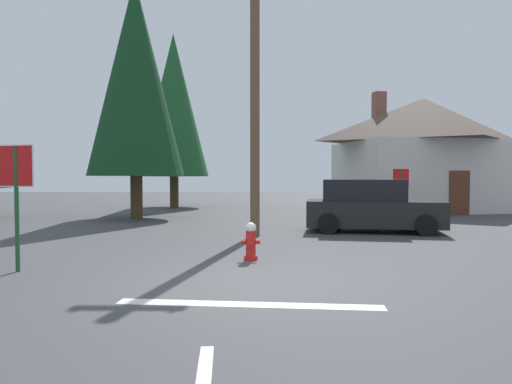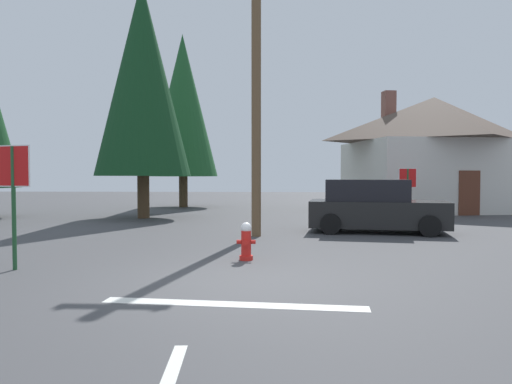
{
  "view_description": "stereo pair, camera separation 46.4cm",
  "coord_description": "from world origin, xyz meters",
  "px_view_note": "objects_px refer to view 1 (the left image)",
  "views": [
    {
      "loc": [
        0.45,
        -8.05,
        1.86
      ],
      "look_at": [
        0.27,
        4.85,
        1.36
      ],
      "focal_mm": 33.29,
      "sensor_mm": 36.0,
      "label": 1
    },
    {
      "loc": [
        0.91,
        -8.03,
        1.86
      ],
      "look_at": [
        0.27,
        4.85,
        1.36
      ],
      "focal_mm": 33.29,
      "sensor_mm": 36.0,
      "label": 2
    }
  ],
  "objects_px": {
    "house": "(423,152)",
    "parked_car": "(371,207)",
    "pine_tree_mid_left": "(135,78)",
    "utility_pole": "(255,80)",
    "pine_tree_short_left": "(174,105)",
    "stop_sign_near": "(16,180)",
    "stop_sign_far": "(401,183)",
    "fire_hydrant": "(251,242)"
  },
  "relations": [
    {
      "from": "house",
      "to": "parked_car",
      "type": "relative_size",
      "value": 2.13
    },
    {
      "from": "parked_car",
      "to": "pine_tree_mid_left",
      "type": "bearing_deg",
      "value": 153.39
    },
    {
      "from": "utility_pole",
      "to": "pine_tree_short_left",
      "type": "height_order",
      "value": "pine_tree_short_left"
    },
    {
      "from": "stop_sign_near",
      "to": "house",
      "type": "height_order",
      "value": "house"
    },
    {
      "from": "utility_pole",
      "to": "pine_tree_short_left",
      "type": "xyz_separation_m",
      "value": [
        -4.67,
        12.14,
        1.02
      ]
    },
    {
      "from": "utility_pole",
      "to": "parked_car",
      "type": "xyz_separation_m",
      "value": [
        3.7,
        1.18,
        -3.8
      ]
    },
    {
      "from": "house",
      "to": "pine_tree_short_left",
      "type": "height_order",
      "value": "pine_tree_short_left"
    },
    {
      "from": "stop_sign_far",
      "to": "parked_car",
      "type": "relative_size",
      "value": 0.47
    },
    {
      "from": "utility_pole",
      "to": "pine_tree_mid_left",
      "type": "distance_m",
      "value": 7.56
    },
    {
      "from": "utility_pole",
      "to": "house",
      "type": "relative_size",
      "value": 0.93
    },
    {
      "from": "pine_tree_short_left",
      "to": "fire_hydrant",
      "type": "bearing_deg",
      "value": -73.86
    },
    {
      "from": "house",
      "to": "pine_tree_short_left",
      "type": "distance_m",
      "value": 13.53
    },
    {
      "from": "stop_sign_near",
      "to": "pine_tree_short_left",
      "type": "height_order",
      "value": "pine_tree_short_left"
    },
    {
      "from": "house",
      "to": "pine_tree_mid_left",
      "type": "distance_m",
      "value": 14.73
    },
    {
      "from": "fire_hydrant",
      "to": "pine_tree_short_left",
      "type": "distance_m",
      "value": 17.48
    },
    {
      "from": "house",
      "to": "utility_pole",
      "type": "bearing_deg",
      "value": -128.68
    },
    {
      "from": "stop_sign_far",
      "to": "pine_tree_mid_left",
      "type": "xyz_separation_m",
      "value": [
        -10.67,
        0.82,
        4.33
      ]
    },
    {
      "from": "stop_sign_far",
      "to": "parked_car",
      "type": "distance_m",
      "value": 4.1
    },
    {
      "from": "fire_hydrant",
      "to": "parked_car",
      "type": "height_order",
      "value": "parked_car"
    },
    {
      "from": "fire_hydrant",
      "to": "stop_sign_far",
      "type": "distance_m",
      "value": 10.37
    },
    {
      "from": "house",
      "to": "parked_car",
      "type": "xyz_separation_m",
      "value": [
        -4.82,
        -9.47,
        -2.19
      ]
    },
    {
      "from": "parked_car",
      "to": "pine_tree_short_left",
      "type": "relative_size",
      "value": 0.47
    },
    {
      "from": "stop_sign_near",
      "to": "pine_tree_mid_left",
      "type": "bearing_deg",
      "value": 93.11
    },
    {
      "from": "stop_sign_far",
      "to": "utility_pole",
      "type": "bearing_deg",
      "value": -140.24
    },
    {
      "from": "stop_sign_near",
      "to": "pine_tree_short_left",
      "type": "distance_m",
      "value": 17.72
    },
    {
      "from": "utility_pole",
      "to": "pine_tree_short_left",
      "type": "distance_m",
      "value": 13.05
    },
    {
      "from": "house",
      "to": "pine_tree_mid_left",
      "type": "height_order",
      "value": "pine_tree_mid_left"
    },
    {
      "from": "house",
      "to": "pine_tree_mid_left",
      "type": "bearing_deg",
      "value": -159.29
    },
    {
      "from": "parked_car",
      "to": "pine_tree_short_left",
      "type": "height_order",
      "value": "pine_tree_short_left"
    },
    {
      "from": "utility_pole",
      "to": "house",
      "type": "xyz_separation_m",
      "value": [
        8.53,
        10.65,
        -1.61
      ]
    },
    {
      "from": "fire_hydrant",
      "to": "house",
      "type": "relative_size",
      "value": 0.09
    },
    {
      "from": "pine_tree_mid_left",
      "to": "parked_car",
      "type": "bearing_deg",
      "value": -26.61
    },
    {
      "from": "fire_hydrant",
      "to": "stop_sign_far",
      "type": "height_order",
      "value": "stop_sign_far"
    },
    {
      "from": "fire_hydrant",
      "to": "stop_sign_far",
      "type": "xyz_separation_m",
      "value": [
        5.69,
        8.6,
        1.08
      ]
    },
    {
      "from": "house",
      "to": "stop_sign_far",
      "type": "bearing_deg",
      "value": -115.72
    },
    {
      "from": "pine_tree_mid_left",
      "to": "pine_tree_short_left",
      "type": "xyz_separation_m",
      "value": [
        0.33,
        6.61,
        -0.19
      ]
    },
    {
      "from": "fire_hydrant",
      "to": "house",
      "type": "distance_m",
      "value": 17.06
    },
    {
      "from": "utility_pole",
      "to": "fire_hydrant",
      "type": "bearing_deg",
      "value": -90.4
    },
    {
      "from": "utility_pole",
      "to": "parked_car",
      "type": "distance_m",
      "value": 5.44
    },
    {
      "from": "parked_car",
      "to": "fire_hydrant",
      "type": "bearing_deg",
      "value": -126.39
    },
    {
      "from": "stop_sign_far",
      "to": "pine_tree_mid_left",
      "type": "relative_size",
      "value": 0.21
    },
    {
      "from": "fire_hydrant",
      "to": "house",
      "type": "bearing_deg",
      "value": 59.52
    }
  ]
}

